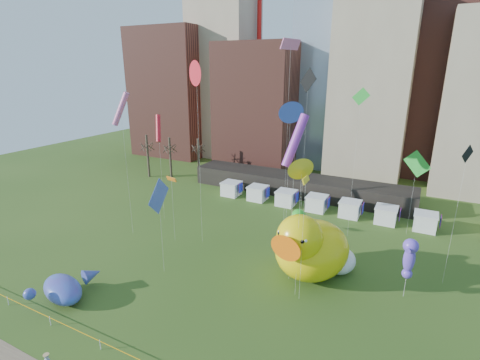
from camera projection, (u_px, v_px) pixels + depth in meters
The scene contains 23 objects.
skyline at pixel (366, 65), 69.99m from camera, with size 101.00×23.00×68.00m.
pavilion at pixel (298, 185), 62.60m from camera, with size 38.00×6.00×3.20m, color black.
vendor_tents at pixel (317, 204), 55.47m from camera, with size 33.24×2.80×2.40m.
bare_trees at pixel (171, 157), 72.14m from camera, with size 8.44×6.44×8.50m.
big_duck at pixel (309, 247), 37.11m from camera, with size 9.03×10.78×7.72m.
small_duck at pixel (339, 260), 38.51m from camera, with size 3.80×4.70×3.43m.
seahorse_green at pixel (298, 226), 38.22m from camera, with size 1.94×2.19×7.06m.
seahorse_purple at pixel (410, 256), 33.50m from camera, with size 1.60×1.89×6.22m.
whale_inflatable at pixel (65, 288), 34.43m from camera, with size 6.09×6.99×2.42m.
kite_0 at pixel (158, 129), 48.96m from camera, with size 1.73×2.14×15.08m.
kite_1 at pixel (291, 45), 43.23m from camera, with size 1.23×4.19×24.46m.
kite_2 at pixel (308, 85), 39.34m from camera, with size 2.28×1.50×21.20m.
kite_3 at pixel (360, 102), 42.24m from camera, with size 2.10×0.26×18.99m.
kite_4 at pixel (302, 170), 31.42m from camera, with size 1.26×1.67×13.67m.
kite_5 at pixel (290, 112), 40.73m from camera, with size 1.50×2.26×17.56m.
kite_6 at pixel (171, 180), 43.92m from camera, with size 1.65×0.64×8.45m.
kite_7 at pixel (295, 141), 33.43m from camera, with size 2.17×2.95×17.20m.
kite_8 at pixel (196, 73), 39.70m from camera, with size 2.40×1.98×21.96m.
kite_9 at pixel (121, 109), 43.11m from camera, with size 2.44×1.81×18.49m.
kite_10 at pixel (467, 159), 33.15m from camera, with size 0.99×1.44×14.52m.
kite_11 at pixel (417, 164), 45.09m from camera, with size 3.30×1.17×11.40m.
kite_12 at pixel (306, 182), 30.95m from camera, with size 0.35×1.64×12.29m.
kite_13 at pixel (159, 197), 36.66m from camera, with size 0.40×3.69×10.55m.
Camera 1 is at (14.38, -15.40, 21.34)m, focal length 27.00 mm.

